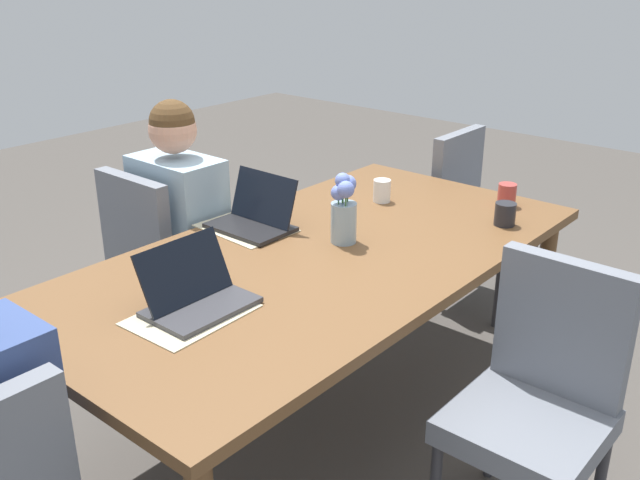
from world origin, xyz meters
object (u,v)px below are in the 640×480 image
(chair_near_left_near, at_px, (161,258))
(coffee_mug_near_left, at_px, (505,214))
(dining_table, at_px, (320,269))
(coffee_mug_centre_left, at_px, (382,191))
(laptop_near_left_near, at_px, (254,218))
(laptop_head_right_left_mid, at_px, (196,296))
(chair_far_right_near, at_px, (540,391))
(chair_head_left_left_far, at_px, (474,211))
(flower_vase, at_px, (343,207))
(person_near_left_near, at_px, (182,251))
(coffee_mug_near_right, at_px, (507,195))

(chair_near_left_near, bearing_deg, coffee_mug_near_left, 122.45)
(dining_table, bearing_deg, coffee_mug_centre_left, -165.06)
(coffee_mug_near_left, bearing_deg, coffee_mug_centre_left, -81.23)
(laptop_near_left_near, xyz_separation_m, laptop_head_right_left_mid, (0.60, 0.35, -0.00))
(laptop_near_left_near, bearing_deg, coffee_mug_centre_left, 161.92)
(chair_far_right_near, height_order, coffee_mug_near_left, chair_far_right_near)
(chair_head_left_left_far, distance_m, coffee_mug_centre_left, 0.79)
(flower_vase, xyz_separation_m, laptop_near_left_near, (0.12, -0.35, -0.10))
(flower_vase, relative_size, coffee_mug_centre_left, 2.75)
(flower_vase, bearing_deg, coffee_mug_near_left, 145.55)
(person_near_left_near, xyz_separation_m, coffee_mug_centre_left, (-0.62, 0.62, 0.26))
(coffee_mug_near_right, bearing_deg, flower_vase, -20.11)
(dining_table, height_order, flower_vase, flower_vase)
(dining_table, relative_size, flower_vase, 7.90)
(chair_head_left_left_far, bearing_deg, coffee_mug_near_right, 40.33)
(flower_vase, distance_m, coffee_mug_near_left, 0.68)
(dining_table, height_order, chair_far_right_near, chair_far_right_near)
(dining_table, height_order, coffee_mug_centre_left, coffee_mug_centre_left)
(dining_table, relative_size, chair_head_left_left_far, 2.37)
(person_near_left_near, relative_size, chair_far_right_near, 1.33)
(dining_table, bearing_deg, chair_near_left_near, -84.14)
(person_near_left_near, bearing_deg, coffee_mug_centre_left, 134.92)
(person_near_left_near, bearing_deg, dining_table, 90.89)
(flower_vase, relative_size, coffee_mug_near_left, 2.92)
(dining_table, bearing_deg, laptop_head_right_left_mid, -0.95)
(chair_head_left_left_far, relative_size, laptop_head_right_left_mid, 2.81)
(chair_head_left_left_far, bearing_deg, chair_far_right_near, 35.91)
(person_near_left_near, distance_m, coffee_mug_near_left, 1.39)
(person_near_left_near, bearing_deg, laptop_near_left_near, 94.16)
(coffee_mug_near_right, relative_size, coffee_mug_centre_left, 1.01)
(coffee_mug_near_left, height_order, coffee_mug_near_right, coffee_mug_near_right)
(chair_near_left_near, xyz_separation_m, person_near_left_near, (-0.07, 0.06, 0.03))
(chair_near_left_near, relative_size, coffee_mug_near_right, 9.10)
(person_near_left_near, relative_size, chair_head_left_left_far, 1.33)
(flower_vase, height_order, coffee_mug_near_right, flower_vase)
(coffee_mug_near_right, bearing_deg, coffee_mug_centre_left, -56.12)
(coffee_mug_near_left, height_order, coffee_mug_centre_left, coffee_mug_centre_left)
(chair_near_left_near, relative_size, flower_vase, 3.33)
(chair_far_right_near, height_order, laptop_head_right_left_mid, laptop_head_right_left_mid)
(dining_table, height_order, laptop_head_right_left_mid, laptop_head_right_left_mid)
(chair_near_left_near, distance_m, laptop_head_right_left_mid, 1.01)
(dining_table, xyz_separation_m, chair_head_left_left_far, (-1.35, -0.09, -0.17))
(chair_far_right_near, relative_size, coffee_mug_near_right, 9.10)
(chair_head_left_left_far, height_order, chair_far_right_near, same)
(laptop_head_right_left_mid, relative_size, coffee_mug_near_left, 3.46)
(person_near_left_near, xyz_separation_m, coffee_mug_near_left, (-0.71, 1.17, 0.25))
(laptop_head_right_left_mid, distance_m, coffee_mug_near_left, 1.33)
(coffee_mug_near_left, bearing_deg, person_near_left_near, -58.85)
(chair_far_right_near, height_order, laptop_near_left_near, laptop_near_left_near)
(coffee_mug_near_right, bearing_deg, laptop_head_right_left_mid, -11.08)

